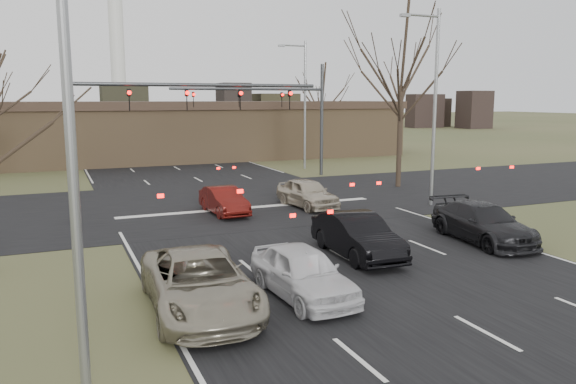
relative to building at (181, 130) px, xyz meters
name	(u,v)px	position (x,y,z in m)	size (l,w,h in m)	color
ground	(392,284)	(-2.00, -38.00, -2.67)	(360.00, 360.00, 0.00)	#3D4826
road_main	(129,143)	(-2.00, 22.00, -2.66)	(14.00, 300.00, 0.02)	black
road_cross	(239,201)	(-2.00, -23.00, -2.65)	(200.00, 14.00, 0.02)	black
building	(181,130)	(0.00, 0.00, 0.00)	(42.40, 10.40, 5.30)	olive
mast_arm_near	(143,109)	(-7.23, -25.00, 2.41)	(12.12, 0.24, 8.00)	#383A3D
mast_arm_far	(286,106)	(4.18, -15.00, 2.35)	(11.12, 0.24, 8.00)	#383A3D
streetlight_left	(80,96)	(-10.82, -42.00, 2.92)	(2.34, 0.25, 10.00)	gray
streetlight_right_near	(432,98)	(6.82, -28.00, 2.92)	(2.34, 0.25, 10.00)	gray
streetlight_right_far	(303,98)	(7.32, -11.00, 2.92)	(2.34, 0.25, 10.00)	gray
tree_right_near	(403,43)	(9.00, -22.00, 6.23)	(6.90, 6.90, 11.50)	black
tree_right_far	(322,84)	(13.00, -3.00, 4.29)	(5.40, 5.40, 9.00)	black
car_silver_suv	(199,283)	(-7.93, -37.88, -1.89)	(2.58, 5.59, 1.55)	gray
car_white_sedan	(303,272)	(-5.00, -38.01, -1.93)	(1.74, 4.33, 1.48)	silver
car_black_hatch	(357,236)	(-1.50, -34.98, -1.90)	(1.62, 4.65, 1.53)	black
car_charcoal_sedan	(483,223)	(4.12, -35.06, -1.92)	(2.09, 5.15, 1.49)	black
car_red_ahead	(224,201)	(-3.69, -25.90, -2.01)	(1.39, 3.98, 1.31)	#520F0B
car_silver_ahead	(307,193)	(0.78, -25.91, -1.92)	(1.75, 4.35, 1.48)	#B7AB94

